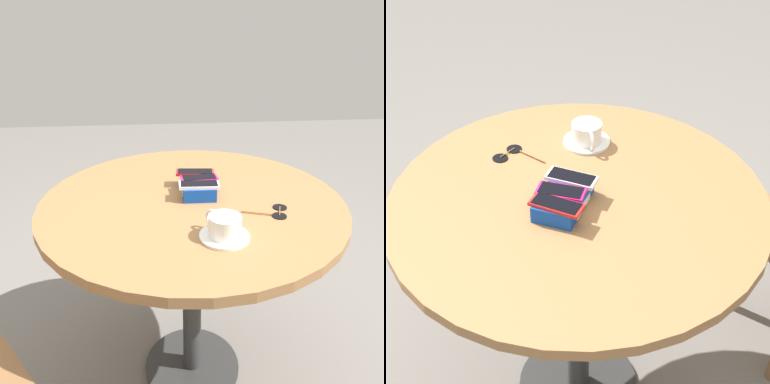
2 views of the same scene
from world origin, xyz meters
The scene contains 9 objects.
ground_plane centered at (0.00, 0.00, 0.00)m, with size 8.00×8.00×0.00m, color slate.
round_table centered at (0.00, 0.00, 0.66)m, with size 0.98×0.98×0.77m.
phone_box centered at (-0.04, 0.02, 0.79)m, with size 0.17×0.11×0.04m.
phone_red centered at (-0.10, 0.02, 0.82)m, with size 0.06×0.13×0.01m.
phone_magenta centered at (-0.05, 0.03, 0.82)m, with size 0.06×0.12×0.01m.
phone_white centered at (0.01, 0.02, 0.82)m, with size 0.06×0.13×0.01m.
saucer centered at (0.25, 0.06, 0.78)m, with size 0.13×0.13×0.01m, color white.
coffee_cup centered at (0.25, 0.06, 0.81)m, with size 0.11×0.09×0.06m.
sunglasses centered at (0.13, 0.25, 0.77)m, with size 0.10×0.15×0.01m.
Camera 1 is at (1.09, -0.10, 1.30)m, focal length 35.00 mm.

